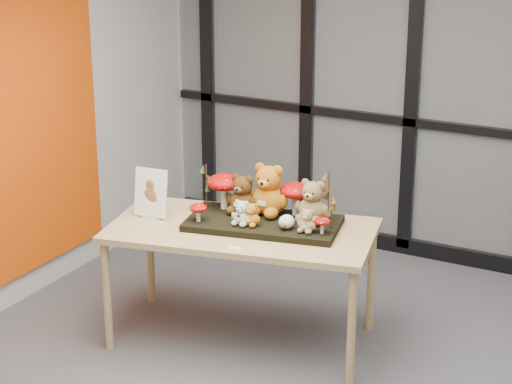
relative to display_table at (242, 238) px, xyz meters
The scene contains 22 objects.
room_shell 1.48m from the display_table, 36.44° to the right, with size 5.00×5.00×5.00m.
glass_partition 2.15m from the display_table, 64.21° to the left, with size 4.90×0.06×2.78m.
display_table is the anchor object (origin of this frame).
diorama_tray 0.16m from the display_table, 38.86° to the left, with size 0.92×0.46×0.04m, color black.
bear_pooh_yellow 0.36m from the display_table, 68.37° to the left, with size 0.27×0.25×0.36m, color #AE6110, non-canonical shape.
bear_brown_medium 0.29m from the display_table, 116.63° to the left, with size 0.21×0.19×0.28m, color #44280B, non-canonical shape.
bear_tan_back 0.50m from the display_table, 29.19° to the left, with size 0.22×0.20×0.29m, color olive, non-canonical shape.
bear_small_yellow 0.20m from the display_table, 17.97° to the right, with size 0.12×0.11×0.16m, color #C37116, non-canonical shape.
bear_white_bow 0.20m from the display_table, 59.89° to the right, with size 0.13×0.12×0.17m, color beige, non-canonical shape.
bear_beige_small 0.46m from the display_table, ahead, with size 0.12×0.11×0.16m, color #998353, non-canonical shape.
plush_cream_hedgehog 0.33m from the display_table, ahead, with size 0.07×0.06×0.09m, color white, non-canonical shape.
mushroom_back_left 0.35m from the display_table, 142.78° to the left, with size 0.22×0.22×0.25m, color #910604, non-canonical shape.
mushroom_back_right 0.42m from the display_table, 48.07° to the left, with size 0.20×0.20×0.22m, color #910604, non-canonical shape.
mushroom_front_left 0.31m from the display_table, 153.68° to the right, with size 0.11×0.11×0.12m, color #910604, non-canonical shape.
mushroom_front_right 0.54m from the display_table, ahead, with size 0.10×0.10×0.11m, color #910604, non-canonical shape.
sprig_green_far_left 0.42m from the display_table, 159.89° to the left, with size 0.05×0.05×0.28m, color #113C0D, non-canonical shape.
sprig_green_mid_left 0.35m from the display_table, 136.81° to the left, with size 0.05×0.05×0.20m, color #113C0D, non-canonical shape.
sprig_dry_far_right 0.59m from the display_table, 30.09° to the left, with size 0.05×0.05×0.31m, color brown, non-canonical shape.
sprig_dry_mid_right 0.58m from the display_table, 16.53° to the left, with size 0.05×0.05×0.21m, color brown, non-canonical shape.
sprig_green_centre 0.32m from the display_table, 85.05° to the left, with size 0.05×0.05×0.17m, color #113C0D, non-canonical shape.
sign_holder 0.63m from the display_table, 169.50° to the right, with size 0.23×0.07×0.31m.
label_card 0.33m from the display_table, 68.83° to the right, with size 0.09×0.03×0.00m, color white.
Camera 1 is at (1.67, -3.95, 2.80)m, focal length 65.00 mm.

